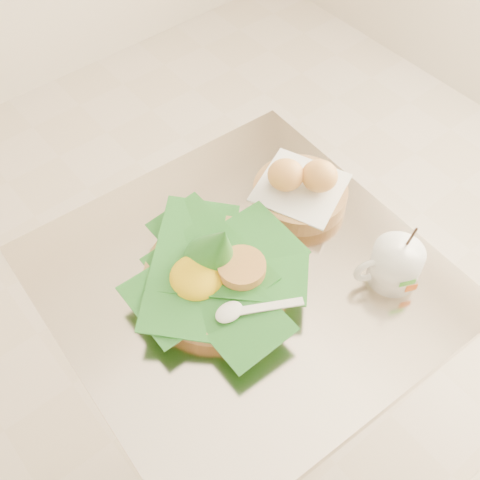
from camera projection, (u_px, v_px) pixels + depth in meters
floor at (223, 453)px, 1.70m from camera, size 3.60×3.60×0.00m
cafe_table at (243, 334)px, 1.33m from camera, size 0.73×0.73×0.75m
rice_basket at (216, 271)px, 1.11m from camera, size 0.34×0.34×0.17m
bread_basket at (301, 189)px, 1.25m from camera, size 0.22×0.22×0.10m
coffee_mug at (394, 264)px, 1.12m from camera, size 0.13×0.10×0.17m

